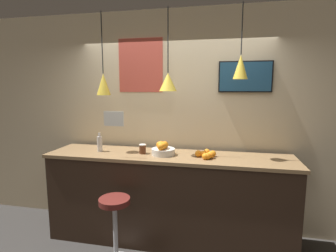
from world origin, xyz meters
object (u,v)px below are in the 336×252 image
Objects in this scene: spread_jar at (143,149)px; mounted_tv at (245,77)px; bar_stool at (115,222)px; juice_bottle at (100,144)px; fruit_bowl at (163,150)px.

mounted_tv is at bearing 18.19° from spread_jar.
mounted_tv is (1.20, 0.39, 0.87)m from spread_jar.
bar_stool is 6.49× the size of spread_jar.
juice_bottle is 0.37× the size of mounted_tv.
spread_jar is (0.57, 0.00, -0.04)m from juice_bottle.
bar_stool is 2.68× the size of fruit_bowl.
juice_bottle reaches higher than fruit_bowl.
mounted_tv reaches higher than juice_bottle.
spread_jar is at bearing 0.00° from juice_bottle.
fruit_bowl is at bearing -157.09° from mounted_tv.
bar_stool is 1.00m from juice_bottle.
fruit_bowl is at bearing -1.15° from spread_jar.
bar_stool is at bearing -52.76° from juice_bottle.
juice_bottle is at bearing 127.24° from bar_stool.
spread_jar reaches higher than bar_stool.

